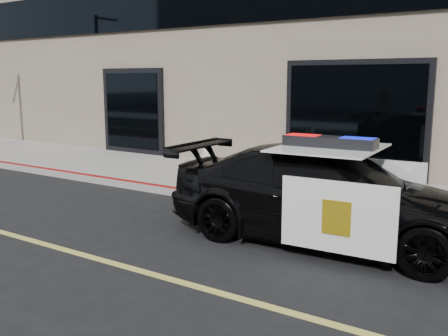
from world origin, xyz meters
The scene contains 4 objects.
ground centered at (0.00, 0.00, 0.00)m, with size 120.00×120.00×0.00m, color black.
sidewalk_n centered at (0.00, 5.25, 0.07)m, with size 60.00×3.50×0.15m, color gray.
police_car centered at (0.16, 2.46, 0.72)m, with size 2.52×5.09×1.60m.
fire_hydrant centered at (-3.21, 4.14, 0.56)m, with size 0.39×0.55×0.87m.
Camera 1 is at (2.85, -4.48, 2.43)m, focal length 40.00 mm.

